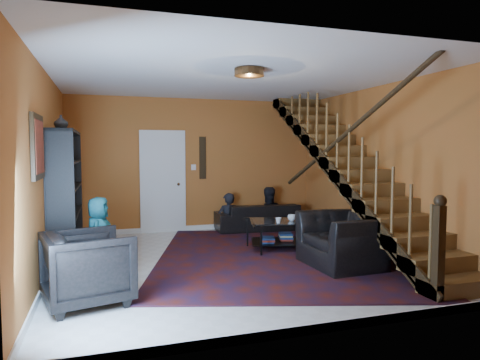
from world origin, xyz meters
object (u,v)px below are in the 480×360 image
at_px(armchair_left, 88,268).
at_px(coffee_table, 288,232).
at_px(bookshelf, 66,200).
at_px(armchair_right, 345,240).
at_px(sofa, 262,217).

relative_size(armchair_left, coffee_table, 0.61).
bearing_deg(bookshelf, armchair_right, -19.27).
bearing_deg(sofa, bookshelf, 28.50).
distance_m(sofa, armchair_right, 3.07).
bearing_deg(bookshelf, coffee_table, -1.65).
height_order(sofa, coffee_table, sofa).
xyz_separation_m(sofa, armchair_right, (0.16, -3.06, 0.10)).
bearing_deg(coffee_table, bookshelf, 178.35).
relative_size(sofa, coffee_table, 1.33).
relative_size(bookshelf, sofa, 1.02).
xyz_separation_m(bookshelf, armchair_right, (3.90, -1.36, -0.58)).
bearing_deg(armchair_left, armchair_right, -96.34).
distance_m(bookshelf, sofa, 4.17).
bearing_deg(coffee_table, sofa, 84.16).
relative_size(bookshelf, coffee_table, 1.36).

